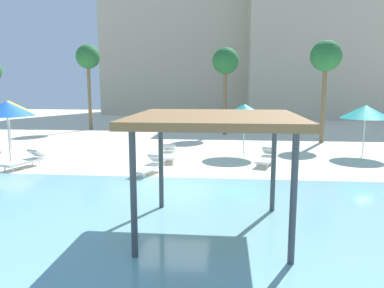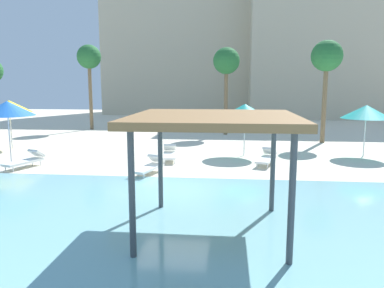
{
  "view_description": "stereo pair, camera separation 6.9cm",
  "coord_description": "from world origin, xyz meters",
  "px_view_note": "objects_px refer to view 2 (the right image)",
  "views": [
    {
      "loc": [
        1.84,
        -12.61,
        3.66
      ],
      "look_at": [
        0.47,
        2.0,
        1.3
      ],
      "focal_mm": 34.84,
      "sensor_mm": 36.0,
      "label": 1
    },
    {
      "loc": [
        1.91,
        -12.61,
        3.66
      ],
      "look_at": [
        0.47,
        2.0,
        1.3
      ],
      "focal_mm": 34.84,
      "sensor_mm": 36.0,
      "label": 2
    }
  ],
  "objects_px": {
    "lounge_chair_4": "(267,157)",
    "palm_tree_1": "(226,63)",
    "beach_umbrella_teal_2": "(366,112)",
    "lounge_chair_0": "(170,154)",
    "beach_umbrella_blue_1": "(7,108)",
    "beach_umbrella_teal_3": "(245,110)",
    "lounge_chair_1": "(26,160)",
    "lounge_chair_5": "(150,166)",
    "shade_pavilion": "(214,123)",
    "palm_tree_3": "(89,59)",
    "palm_tree_0": "(327,58)",
    "beach_umbrella_yellow_0": "(9,106)"
  },
  "relations": [
    {
      "from": "palm_tree_1",
      "to": "palm_tree_3",
      "type": "xyz_separation_m",
      "value": [
        -10.94,
        2.1,
        0.48
      ]
    },
    {
      "from": "beach_umbrella_teal_3",
      "to": "palm_tree_3",
      "type": "xyz_separation_m",
      "value": [
        -11.98,
        10.22,
        3.3
      ]
    },
    {
      "from": "beach_umbrella_blue_1",
      "to": "beach_umbrella_teal_2",
      "type": "bearing_deg",
      "value": 10.88
    },
    {
      "from": "beach_umbrella_yellow_0",
      "to": "lounge_chair_0",
      "type": "height_order",
      "value": "beach_umbrella_yellow_0"
    },
    {
      "from": "beach_umbrella_teal_3",
      "to": "beach_umbrella_teal_2",
      "type": "bearing_deg",
      "value": 3.64
    },
    {
      "from": "beach_umbrella_blue_1",
      "to": "beach_umbrella_teal_3",
      "type": "height_order",
      "value": "beach_umbrella_blue_1"
    },
    {
      "from": "beach_umbrella_yellow_0",
      "to": "palm_tree_1",
      "type": "height_order",
      "value": "palm_tree_1"
    },
    {
      "from": "lounge_chair_0",
      "to": "palm_tree_0",
      "type": "height_order",
      "value": "palm_tree_0"
    },
    {
      "from": "lounge_chair_5",
      "to": "shade_pavilion",
      "type": "bearing_deg",
      "value": 43.89
    },
    {
      "from": "beach_umbrella_blue_1",
      "to": "beach_umbrella_teal_2",
      "type": "height_order",
      "value": "beach_umbrella_blue_1"
    },
    {
      "from": "lounge_chair_1",
      "to": "shade_pavilion",
      "type": "bearing_deg",
      "value": 72.95
    },
    {
      "from": "beach_umbrella_blue_1",
      "to": "palm_tree_3",
      "type": "height_order",
      "value": "palm_tree_3"
    },
    {
      "from": "shade_pavilion",
      "to": "beach_umbrella_teal_3",
      "type": "bearing_deg",
      "value": 83.5
    },
    {
      "from": "shade_pavilion",
      "to": "palm_tree_3",
      "type": "bearing_deg",
      "value": 117.8
    },
    {
      "from": "beach_umbrella_blue_1",
      "to": "palm_tree_1",
      "type": "distance_m",
      "value": 15.08
    },
    {
      "from": "beach_umbrella_teal_3",
      "to": "lounge_chair_1",
      "type": "height_order",
      "value": "beach_umbrella_teal_3"
    },
    {
      "from": "beach_umbrella_teal_3",
      "to": "palm_tree_1",
      "type": "xyz_separation_m",
      "value": [
        -1.04,
        8.12,
        2.82
      ]
    },
    {
      "from": "beach_umbrella_teal_2",
      "to": "lounge_chair_5",
      "type": "height_order",
      "value": "beach_umbrella_teal_2"
    },
    {
      "from": "beach_umbrella_teal_2",
      "to": "beach_umbrella_teal_3",
      "type": "height_order",
      "value": "beach_umbrella_teal_3"
    },
    {
      "from": "beach_umbrella_blue_1",
      "to": "beach_umbrella_teal_3",
      "type": "bearing_deg",
      "value": 14.76
    },
    {
      "from": "lounge_chair_4",
      "to": "palm_tree_1",
      "type": "distance_m",
      "value": 11.49
    },
    {
      "from": "lounge_chair_4",
      "to": "palm_tree_1",
      "type": "xyz_separation_m",
      "value": [
        -2.0,
        10.23,
        4.83
      ]
    },
    {
      "from": "lounge_chair_5",
      "to": "lounge_chair_0",
      "type": "bearing_deg",
      "value": -169.8
    },
    {
      "from": "beach_umbrella_teal_2",
      "to": "lounge_chair_4",
      "type": "xyz_separation_m",
      "value": [
        -5.14,
        -2.5,
        -1.96
      ]
    },
    {
      "from": "beach_umbrella_teal_3",
      "to": "lounge_chair_1",
      "type": "xyz_separation_m",
      "value": [
        -9.76,
        -3.75,
        -2.01
      ]
    },
    {
      "from": "lounge_chair_0",
      "to": "palm_tree_0",
      "type": "xyz_separation_m",
      "value": [
        8.75,
        6.45,
        4.89
      ]
    },
    {
      "from": "shade_pavilion",
      "to": "lounge_chair_0",
      "type": "distance_m",
      "value": 9.33
    },
    {
      "from": "lounge_chair_0",
      "to": "lounge_chair_1",
      "type": "bearing_deg",
      "value": -78.34
    },
    {
      "from": "beach_umbrella_teal_2",
      "to": "lounge_chair_1",
      "type": "relative_size",
      "value": 1.32
    },
    {
      "from": "lounge_chair_4",
      "to": "beach_umbrella_blue_1",
      "type": "bearing_deg",
      "value": -67.89
    },
    {
      "from": "beach_umbrella_yellow_0",
      "to": "beach_umbrella_teal_3",
      "type": "bearing_deg",
      "value": -3.47
    },
    {
      "from": "beach_umbrella_teal_2",
      "to": "lounge_chair_0",
      "type": "relative_size",
      "value": 1.34
    },
    {
      "from": "lounge_chair_0",
      "to": "palm_tree_3",
      "type": "xyz_separation_m",
      "value": [
        -8.33,
        11.84,
        5.31
      ]
    },
    {
      "from": "beach_umbrella_yellow_0",
      "to": "lounge_chair_0",
      "type": "distance_m",
      "value": 10.06
    },
    {
      "from": "lounge_chair_0",
      "to": "palm_tree_1",
      "type": "height_order",
      "value": "palm_tree_1"
    },
    {
      "from": "beach_umbrella_yellow_0",
      "to": "palm_tree_0",
      "type": "bearing_deg",
      "value": 12.45
    },
    {
      "from": "beach_umbrella_yellow_0",
      "to": "shade_pavilion",
      "type": "bearing_deg",
      "value": -42.67
    },
    {
      "from": "beach_umbrella_yellow_0",
      "to": "lounge_chair_4",
      "type": "xyz_separation_m",
      "value": [
        14.15,
        -2.91,
        -2.1
      ]
    },
    {
      "from": "shade_pavilion",
      "to": "palm_tree_3",
      "type": "height_order",
      "value": "palm_tree_3"
    },
    {
      "from": "lounge_chair_4",
      "to": "lounge_chair_5",
      "type": "xyz_separation_m",
      "value": [
        -4.99,
        -2.32,
        0.0
      ]
    },
    {
      "from": "beach_umbrella_teal_2",
      "to": "lounge_chair_4",
      "type": "height_order",
      "value": "beach_umbrella_teal_2"
    },
    {
      "from": "beach_umbrella_yellow_0",
      "to": "beach_umbrella_teal_2",
      "type": "height_order",
      "value": "beach_umbrella_yellow_0"
    },
    {
      "from": "beach_umbrella_blue_1",
      "to": "shade_pavilion",
      "type": "bearing_deg",
      "value": -36.9
    },
    {
      "from": "palm_tree_0",
      "to": "palm_tree_3",
      "type": "height_order",
      "value": "palm_tree_3"
    },
    {
      "from": "shade_pavilion",
      "to": "lounge_chair_4",
      "type": "bearing_deg",
      "value": 75.39
    },
    {
      "from": "lounge_chair_1",
      "to": "beach_umbrella_yellow_0",
      "type": "bearing_deg",
      "value": -122.83
    },
    {
      "from": "beach_umbrella_blue_1",
      "to": "lounge_chair_4",
      "type": "bearing_deg",
      "value": 3.77
    },
    {
      "from": "beach_umbrella_blue_1",
      "to": "palm_tree_3",
      "type": "bearing_deg",
      "value": 94.27
    },
    {
      "from": "lounge_chair_4",
      "to": "lounge_chair_5",
      "type": "distance_m",
      "value": 5.5
    },
    {
      "from": "beach_umbrella_teal_2",
      "to": "beach_umbrella_yellow_0",
      "type": "bearing_deg",
      "value": 178.78
    }
  ]
}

